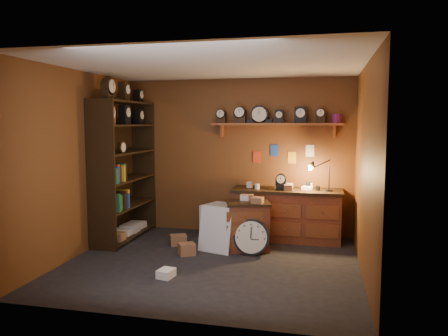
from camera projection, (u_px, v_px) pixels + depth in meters
floor at (212, 263)px, 6.07m from camera, size 4.00×4.00×0.00m
room_shell at (216, 139)px, 5.98m from camera, size 4.02×3.62×2.71m
shelving_unit at (122, 164)px, 7.28m from camera, size 0.47×1.60×2.58m
workbench at (287, 212)px, 7.24m from camera, size 1.80×0.66×1.36m
low_cabinet at (248, 223)px, 6.71m from camera, size 0.77×0.71×0.83m
big_round_clock at (251, 237)px, 6.43m from camera, size 0.54×0.17×0.54m
white_panel at (215, 252)px, 6.59m from camera, size 0.55×0.29×0.70m
mini_fridge at (221, 221)px, 7.43m from camera, size 0.69×0.71×0.56m
floor_box_a at (178, 240)px, 6.97m from camera, size 0.32×0.30×0.16m
floor_box_b at (166, 273)px, 5.50m from camera, size 0.21×0.24×0.11m
floor_box_c at (187, 249)px, 6.43m from camera, size 0.30×0.29×0.17m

